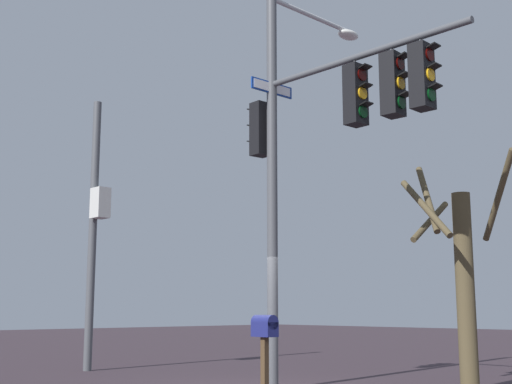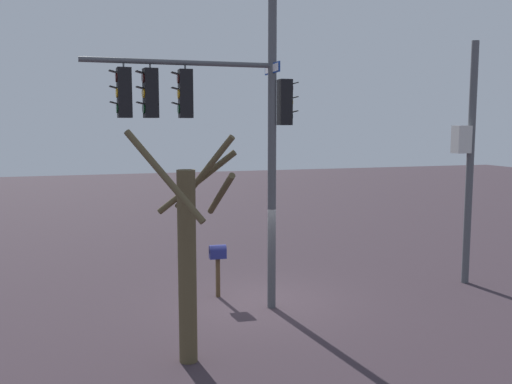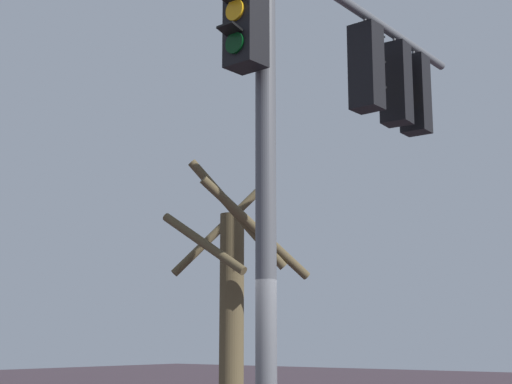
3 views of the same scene
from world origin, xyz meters
The scene contains 5 objects.
ground_plane centered at (0.00, 0.00, 0.00)m, with size 80.00×80.00×0.00m, color #392C33.
main_signal_pole_assembly centered at (-1.03, -0.58, 5.05)m, with size 5.08×3.35×8.13m.
secondary_pole_assembly centered at (6.16, 0.01, 3.65)m, with size 0.65×0.36×6.88m.
mailbox centered at (-0.93, 0.82, 1.11)m, with size 0.45×0.27×1.41m.
bare_tree_behind_pole centered at (-2.40, -2.98, 2.20)m, with size 2.25×2.26×4.49m.
Camera 2 is at (-4.33, -13.41, 4.57)m, focal length 39.57 mm.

